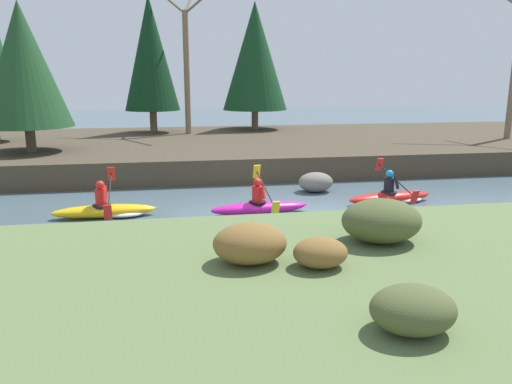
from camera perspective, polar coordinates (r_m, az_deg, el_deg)
ground_plane at (r=14.32m, az=2.54°, el=-1.87°), size 90.00×90.00×0.00m
riverbank_near at (r=7.95m, az=13.29°, el=-11.64°), size 44.00×6.99×0.83m
riverbank_far at (r=23.20m, az=-2.27°, el=5.03°), size 44.00×11.93×0.89m
conifer_tree_left at (r=20.68m, az=-25.08°, el=13.03°), size 3.28×3.28×5.48m
conifer_tree_mid_left at (r=26.06m, az=-11.98°, el=15.22°), size 2.73×2.73×6.68m
conifer_tree_centre at (r=27.21m, az=-0.13°, el=15.24°), size 3.43×3.43×6.61m
bare_tree_upstream at (r=25.36m, az=-7.90°, el=14.98°), size 4.28×4.23×7.84m
shrub_clump_nearest at (r=7.85m, az=-0.71°, el=-5.88°), size 1.17×0.97×0.63m
shrub_clump_second at (r=7.76m, az=7.36°, el=-6.89°), size 0.85×0.71×0.46m
shrub_clump_third at (r=6.12m, az=17.49°, el=-12.67°), size 1.00×0.84×0.54m
shrub_clump_far_end at (r=9.07m, az=14.15°, el=-3.20°), size 1.42×1.18×0.77m
kayaker_lead at (r=15.45m, az=15.40°, el=-0.47°), size 2.80×2.07×1.20m
kayaker_middle at (r=13.69m, az=0.47°, el=-1.61°), size 2.79×2.07×1.20m
kayaker_trailing at (r=13.96m, az=-16.52°, el=-1.97°), size 2.78×2.07×1.20m
boulder_midstream at (r=16.40m, az=6.84°, el=1.13°), size 1.14×0.89×0.64m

